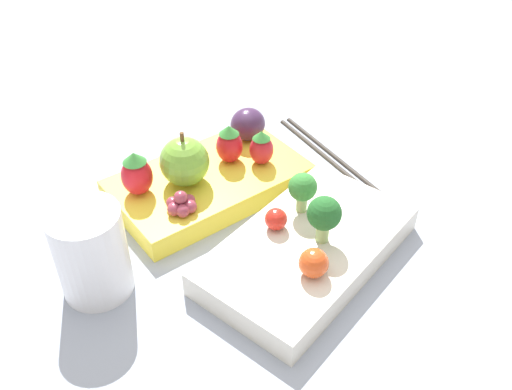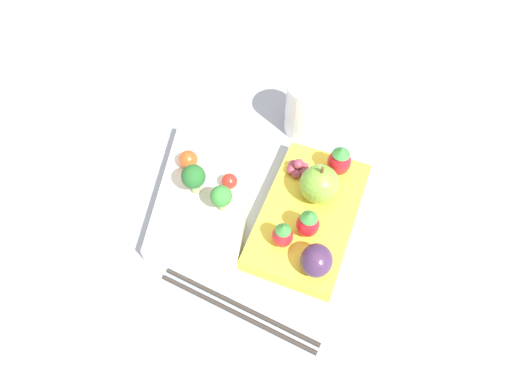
# 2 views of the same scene
# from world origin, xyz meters

# --- Properties ---
(ground_plane) EXTENTS (4.00, 4.00, 0.00)m
(ground_plane) POSITION_xyz_m (0.00, 0.00, 0.00)
(ground_plane) COLOR #939EB2
(bento_box_savoury) EXTENTS (0.23, 0.15, 0.03)m
(bento_box_savoury) POSITION_xyz_m (-0.00, 0.07, 0.01)
(bento_box_savoury) COLOR silver
(bento_box_savoury) RESTS_ON ground_plane
(bento_box_fruit) EXTENTS (0.22, 0.14, 0.03)m
(bento_box_fruit) POSITION_xyz_m (-0.00, -0.07, 0.01)
(bento_box_fruit) COLOR yellow
(bento_box_fruit) RESTS_ON ground_plane
(broccoli_floret_0) EXTENTS (0.03, 0.03, 0.04)m
(broccoli_floret_0) POSITION_xyz_m (-0.03, 0.04, 0.05)
(broccoli_floret_0) COLOR #93B770
(broccoli_floret_0) RESTS_ON bento_box_savoury
(broccoli_floret_1) EXTENTS (0.03, 0.03, 0.05)m
(broccoli_floret_1) POSITION_xyz_m (-0.01, 0.08, 0.06)
(broccoli_floret_1) COLOR #93B770
(broccoli_floret_1) RESTS_ON bento_box_savoury
(cherry_tomato_0) EXTENTS (0.03, 0.03, 0.03)m
(cherry_tomato_0) POSITION_xyz_m (0.03, 0.11, 0.04)
(cherry_tomato_0) COLOR #DB4C1E
(cherry_tomato_0) RESTS_ON bento_box_savoury
(cherry_tomato_1) EXTENTS (0.02, 0.02, 0.02)m
(cherry_tomato_1) POSITION_xyz_m (0.01, 0.04, 0.04)
(cherry_tomato_1) COLOR red
(cherry_tomato_1) RESTS_ON bento_box_savoury
(apple) EXTENTS (0.05, 0.05, 0.06)m
(apple) POSITION_xyz_m (0.03, -0.08, 0.05)
(apple) COLOR #70A838
(apple) RESTS_ON bento_box_fruit
(strawberry_0) EXTENTS (0.03, 0.03, 0.05)m
(strawberry_0) POSITION_xyz_m (-0.03, -0.07, 0.05)
(strawberry_0) COLOR red
(strawberry_0) RESTS_ON bento_box_fruit
(strawberry_1) EXTENTS (0.03, 0.03, 0.04)m
(strawberry_1) POSITION_xyz_m (-0.06, -0.05, 0.04)
(strawberry_1) COLOR red
(strawberry_1) RESTS_ON bento_box_fruit
(strawberry_2) EXTENTS (0.03, 0.03, 0.05)m
(strawberry_2) POSITION_xyz_m (0.07, -0.10, 0.05)
(strawberry_2) COLOR red
(strawberry_2) RESTS_ON bento_box_fruit
(plum) EXTENTS (0.04, 0.04, 0.04)m
(plum) POSITION_xyz_m (-0.08, -0.09, 0.04)
(plum) COLOR #42284C
(plum) RESTS_ON bento_box_fruit
(grape_cluster) EXTENTS (0.03, 0.03, 0.02)m
(grape_cluster) POSITION_xyz_m (0.06, -0.04, 0.03)
(grape_cluster) COLOR #93384C
(grape_cluster) RESTS_ON bento_box_fruit
(drinking_cup) EXTENTS (0.06, 0.06, 0.09)m
(drinking_cup) POSITION_xyz_m (0.16, -0.04, 0.04)
(drinking_cup) COLOR white
(drinking_cup) RESTS_ON ground_plane
(chopsticks_pair) EXTENTS (0.06, 0.21, 0.01)m
(chopsticks_pair) POSITION_xyz_m (-0.15, -0.01, 0.00)
(chopsticks_pair) COLOR #332D28
(chopsticks_pair) RESTS_ON ground_plane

